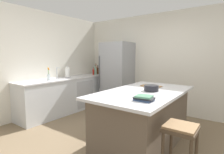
# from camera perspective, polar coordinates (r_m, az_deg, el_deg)

# --- Properties ---
(ground_plane) EXTENTS (7.20, 7.20, 0.00)m
(ground_plane) POSITION_cam_1_polar(r_m,az_deg,el_deg) (3.21, 0.68, -20.73)
(ground_plane) COLOR #7A664C
(wall_rear) EXTENTS (6.00, 0.10, 2.60)m
(wall_rear) POSITION_cam_1_polar(r_m,az_deg,el_deg) (4.86, 16.44, 4.35)
(wall_rear) COLOR silver
(wall_rear) RESTS_ON ground_plane
(wall_left) EXTENTS (0.10, 6.00, 2.60)m
(wall_left) POSITION_cam_1_polar(r_m,az_deg,el_deg) (4.72, -24.30, 3.97)
(wall_left) COLOR silver
(wall_left) RESTS_ON ground_plane
(counter_run_left) EXTENTS (0.66, 2.71, 0.91)m
(counter_run_left) POSITION_cam_1_polar(r_m,az_deg,el_deg) (4.95, -13.99, -5.43)
(counter_run_left) COLOR silver
(counter_run_left) RESTS_ON ground_plane
(kitchen_island) EXTENTS (1.11, 1.98, 0.91)m
(kitchen_island) POSITION_cam_1_polar(r_m,az_deg,el_deg) (3.08, 10.18, -12.68)
(kitchen_island) COLOR brown
(kitchen_island) RESTS_ON ground_plane
(refrigerator) EXTENTS (0.79, 0.74, 1.86)m
(refrigerator) POSITION_cam_1_polar(r_m,az_deg,el_deg) (5.09, 1.67, 0.55)
(refrigerator) COLOR #93969B
(refrigerator) RESTS_ON ground_plane
(bar_stool) EXTENTS (0.36, 0.36, 0.69)m
(bar_stool) POSITION_cam_1_polar(r_m,az_deg,el_deg) (2.29, 21.26, -17.30)
(bar_stool) COLOR #473828
(bar_stool) RESTS_ON ground_plane
(sink_faucet) EXTENTS (0.15, 0.05, 0.30)m
(sink_faucet) POSITION_cam_1_polar(r_m,az_deg,el_deg) (4.72, -17.27, 1.37)
(sink_faucet) COLOR silver
(sink_faucet) RESTS_ON counter_run_left
(flower_vase) EXTENTS (0.07, 0.07, 0.31)m
(flower_vase) POSITION_cam_1_polar(r_m,az_deg,el_deg) (4.48, -19.81, 0.39)
(flower_vase) COLOR silver
(flower_vase) RESTS_ON counter_run_left
(paper_towel_roll) EXTENTS (0.14, 0.14, 0.31)m
(paper_towel_roll) POSITION_cam_1_polar(r_m,az_deg,el_deg) (4.86, -14.21, 1.34)
(paper_towel_roll) COLOR gray
(paper_towel_roll) RESTS_ON counter_run_left
(syrup_bottle) EXTENTS (0.06, 0.06, 0.28)m
(syrup_bottle) POSITION_cam_1_polar(r_m,az_deg,el_deg) (5.72, -4.58, 2.11)
(syrup_bottle) COLOR #5B3319
(syrup_bottle) RESTS_ON counter_run_left
(vinegar_bottle) EXTENTS (0.06, 0.06, 0.34)m
(vinegar_bottle) POSITION_cam_1_polar(r_m,az_deg,el_deg) (5.66, -5.20, 2.25)
(vinegar_bottle) COLOR #994C23
(vinegar_bottle) RESTS_ON counter_run_left
(gin_bottle) EXTENTS (0.08, 0.08, 0.30)m
(gin_bottle) POSITION_cam_1_polar(r_m,az_deg,el_deg) (5.54, -5.41, 1.98)
(gin_bottle) COLOR #8CB79E
(gin_bottle) RESTS_ON counter_run_left
(hot_sauce_bottle) EXTENTS (0.05, 0.05, 0.23)m
(hot_sauce_bottle) POSITION_cam_1_polar(r_m,az_deg,el_deg) (5.48, -6.04, 1.64)
(hot_sauce_bottle) COLOR red
(hot_sauce_bottle) RESTS_ON counter_run_left
(cookbook_stack) EXTENTS (0.26, 0.21, 0.07)m
(cookbook_stack) POSITION_cam_1_polar(r_m,az_deg,el_deg) (2.33, 10.30, -6.73)
(cookbook_stack) COLOR #334770
(cookbook_stack) RESTS_ON kitchen_island
(mixing_bowl) EXTENTS (0.24, 0.24, 0.10)m
(mixing_bowl) POSITION_cam_1_polar(r_m,az_deg,el_deg) (2.98, 12.58, -3.54)
(mixing_bowl) COLOR black
(mixing_bowl) RESTS_ON kitchen_island
(cutting_board) EXTENTS (0.38, 0.24, 0.02)m
(cutting_board) POSITION_cam_1_polar(r_m,az_deg,el_deg) (3.43, 12.54, -2.87)
(cutting_board) COLOR #9E7042
(cutting_board) RESTS_ON kitchen_island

